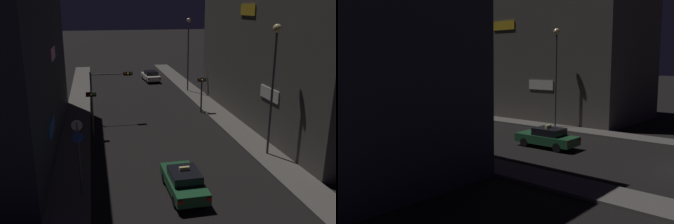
% 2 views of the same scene
% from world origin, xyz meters
% --- Properties ---
extents(sidewalk_left, '(2.30, 56.05, 0.17)m').
position_xyz_m(sidewalk_left, '(-6.60, 26.02, 0.09)').
color(sidewalk_left, '#5B5651').
rests_on(sidewalk_left, ground_plane).
extents(sidewalk_right, '(2.30, 56.05, 0.17)m').
position_xyz_m(sidewalk_right, '(6.60, 26.02, 0.09)').
color(sidewalk_right, '#5B5651').
rests_on(sidewalk_right, ground_plane).
extents(taxi, '(1.87, 4.48, 1.62)m').
position_xyz_m(taxi, '(-0.35, 9.71, 0.74)').
color(taxi, '#1E512D').
rests_on(taxi, ground_plane).
extents(far_car, '(2.13, 4.57, 1.42)m').
position_xyz_m(far_car, '(2.80, 41.11, 0.73)').
color(far_car, silver).
rests_on(far_car, ground_plane).
extents(traffic_light_overhead, '(3.75, 0.42, 4.52)m').
position_xyz_m(traffic_light_overhead, '(-3.70, 24.04, 3.32)').
color(traffic_light_overhead, '#47474C').
rests_on(traffic_light_overhead, ground_plane).
extents(traffic_light_left_kerb, '(0.80, 0.42, 3.68)m').
position_xyz_m(traffic_light_left_kerb, '(-5.20, 20.14, 2.64)').
color(traffic_light_left_kerb, '#47474C').
rests_on(traffic_light_left_kerb, ground_plane).
extents(traffic_light_right_kerb, '(0.80, 0.42, 3.49)m').
position_xyz_m(traffic_light_right_kerb, '(5.20, 24.90, 2.52)').
color(traffic_light_right_kerb, '#47474C').
rests_on(traffic_light_right_kerb, ground_plane).
extents(sign_pole_left, '(0.58, 0.10, 4.27)m').
position_xyz_m(sign_pole_left, '(-5.91, 10.36, 2.75)').
color(sign_pole_left, '#47474C').
rests_on(sign_pole_left, sidewalk_left).
extents(street_lamp_near_block, '(0.55, 0.55, 8.80)m').
position_xyz_m(street_lamp_near_block, '(6.64, 13.66, 6.26)').
color(street_lamp_near_block, '#47474C').
rests_on(street_lamp_near_block, sidewalk_right).
extents(street_lamp_far_block, '(0.46, 0.46, 8.52)m').
position_xyz_m(street_lamp_far_block, '(6.12, 33.65, 5.58)').
color(street_lamp_far_block, '#47474C').
rests_on(street_lamp_far_block, sidewalk_right).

